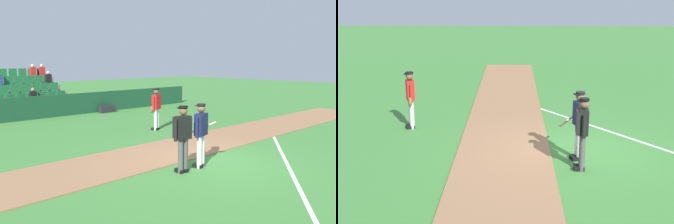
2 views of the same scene
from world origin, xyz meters
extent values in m
plane|color=#42843A|center=(0.00, 0.00, 0.00)|extent=(80.00, 80.00, 0.00)
cube|color=#9E704C|center=(0.00, 1.88, 0.01)|extent=(28.00, 2.47, 0.03)
cube|color=white|center=(3.00, -0.50, 0.01)|extent=(9.76, 7.15, 0.01)
cylinder|color=white|center=(-0.45, -0.04, 0.45)|extent=(0.14, 0.14, 0.90)
cylinder|color=white|center=(-0.30, 0.00, 0.45)|extent=(0.14, 0.14, 0.90)
cube|color=black|center=(-0.47, 0.02, 0.05)|extent=(0.18, 0.28, 0.10)
cube|color=black|center=(-0.31, 0.06, 0.05)|extent=(0.18, 0.28, 0.10)
cube|color=#191E47|center=(-0.37, -0.02, 1.20)|extent=(0.44, 0.31, 0.60)
cylinder|color=#191E47|center=(-0.62, -0.08, 1.15)|extent=(0.09, 0.09, 0.55)
cylinder|color=#191E47|center=(-0.13, 0.04, 1.15)|extent=(0.09, 0.09, 0.55)
sphere|color=brown|center=(-0.37, -0.02, 1.63)|extent=(0.22, 0.22, 0.22)
cylinder|color=black|center=(-0.37, -0.02, 1.73)|extent=(0.23, 0.23, 0.06)
cube|color=black|center=(-0.40, 0.08, 1.70)|extent=(0.20, 0.16, 0.02)
cylinder|color=tan|center=(-0.16, 0.14, 1.05)|extent=(0.47, 0.71, 0.41)
cylinder|color=#4C4C4C|center=(-1.13, -0.01, 0.45)|extent=(0.14, 0.14, 0.90)
cylinder|color=#4C4C4C|center=(-0.97, -0.02, 0.45)|extent=(0.14, 0.14, 0.90)
cube|color=black|center=(-1.13, 0.05, 0.05)|extent=(0.14, 0.27, 0.10)
cube|color=black|center=(-0.97, 0.04, 0.05)|extent=(0.14, 0.27, 0.10)
cube|color=black|center=(-1.05, -0.01, 1.20)|extent=(0.42, 0.25, 0.60)
cylinder|color=black|center=(-1.30, 0.01, 1.15)|extent=(0.09, 0.09, 0.55)
cylinder|color=black|center=(-0.80, -0.03, 1.15)|extent=(0.09, 0.09, 0.55)
sphere|color=brown|center=(-1.05, -0.01, 1.63)|extent=(0.22, 0.22, 0.22)
cylinder|color=black|center=(-1.05, -0.01, 1.73)|extent=(0.23, 0.23, 0.06)
cube|color=black|center=(-1.05, 0.09, 1.70)|extent=(0.19, 0.13, 0.02)
cube|color=black|center=(-1.04, 0.12, 1.20)|extent=(0.44, 0.11, 0.56)
cylinder|color=silver|center=(2.15, 4.74, 0.45)|extent=(0.14, 0.14, 0.90)
cylinder|color=silver|center=(2.30, 4.79, 0.45)|extent=(0.14, 0.14, 0.90)
cube|color=black|center=(2.13, 4.79, 0.05)|extent=(0.20, 0.29, 0.10)
cube|color=black|center=(2.28, 4.85, 0.05)|extent=(0.20, 0.29, 0.10)
cube|color=red|center=(2.22, 4.76, 1.20)|extent=(0.45, 0.34, 0.60)
cylinder|color=red|center=(1.99, 4.68, 1.15)|extent=(0.09, 0.09, 0.55)
cylinder|color=red|center=(2.46, 4.85, 1.15)|extent=(0.09, 0.09, 0.55)
sphere|color=brown|center=(2.22, 4.76, 1.63)|extent=(0.22, 0.22, 0.22)
cylinder|color=black|center=(2.22, 4.76, 1.73)|extent=(0.23, 0.23, 0.06)
cube|color=black|center=(2.19, 4.86, 1.70)|extent=(0.21, 0.17, 0.02)
ellipsoid|color=brown|center=(1.95, 4.72, 0.90)|extent=(0.23, 0.18, 0.28)
camera|label=1|loc=(-7.43, -6.25, 2.90)|focal=37.88mm
camera|label=2|loc=(-11.34, 1.63, 4.25)|focal=49.10mm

